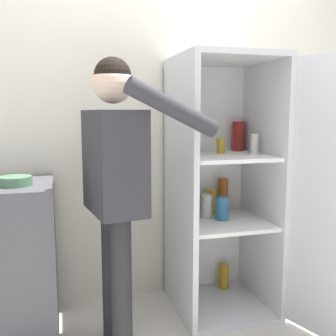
# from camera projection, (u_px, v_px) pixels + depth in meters

# --- Properties ---
(wall_back) EXTENTS (7.00, 0.06, 2.55)m
(wall_back) POSITION_uv_depth(u_px,v_px,m) (150.00, 121.00, 2.79)
(wall_back) COLOR silver
(wall_back) RESTS_ON ground_plane
(refrigerator) EXTENTS (0.87, 1.24, 1.69)m
(refrigerator) POSITION_uv_depth(u_px,v_px,m) (241.00, 189.00, 2.56)
(refrigerator) COLOR silver
(refrigerator) RESTS_ON ground_plane
(person) EXTENTS (0.69, 0.59, 1.63)m
(person) POSITION_uv_depth(u_px,v_px,m) (116.00, 170.00, 2.15)
(person) COLOR #262628
(person) RESTS_ON ground_plane
(bowl) EXTENTS (0.18, 0.18, 0.05)m
(bowl) POSITION_uv_depth(u_px,v_px,m) (15.00, 181.00, 2.19)
(bowl) COLOR #517F5B
(bowl) RESTS_ON counter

